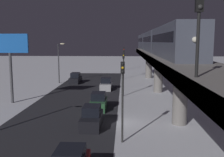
% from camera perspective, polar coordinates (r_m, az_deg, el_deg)
% --- Properties ---
extents(ground_plane, '(240.00, 240.00, 0.00)m').
position_cam_1_polar(ground_plane, '(26.45, 1.35, -9.52)').
color(ground_plane, white).
extents(avenue_asphalt, '(11.00, 82.55, 0.01)m').
position_cam_1_polar(avenue_asphalt, '(27.17, -10.85, -9.19)').
color(avenue_asphalt, '#28282D').
rests_on(avenue_asphalt, ground_plane).
extents(elevated_railway, '(5.00, 82.55, 6.20)m').
position_cam_1_polar(elevated_railway, '(25.90, 14.36, 2.05)').
color(elevated_railway, gray).
rests_on(elevated_railway, ground_plane).
extents(subway_train, '(2.94, 55.47, 3.40)m').
position_cam_1_polar(subway_train, '(48.65, 9.05, 7.88)').
color(subway_train, '#4C5160').
rests_on(subway_train, elevated_railway).
extents(rail_signal, '(0.36, 0.41, 4.00)m').
position_cam_1_polar(rail_signal, '(13.51, 18.06, 11.79)').
color(rail_signal, black).
rests_on(rail_signal, elevated_railway).
extents(sedan_silver, '(1.91, 4.32, 1.97)m').
position_cam_1_polar(sedan_silver, '(44.43, -1.28, -1.34)').
color(sedan_silver, '#B2B2B7').
rests_on(sedan_silver, ground_plane).
extents(sedan_green, '(1.80, 4.36, 1.97)m').
position_cam_1_polar(sedan_green, '(31.70, -2.90, -5.09)').
color(sedan_green, '#2D6038').
rests_on(sedan_green, ground_plane).
extents(sedan_black, '(1.80, 4.78, 1.97)m').
position_cam_1_polar(sedan_black, '(52.01, -7.81, -0.04)').
color(sedan_black, black).
rests_on(sedan_black, ground_plane).
extents(sedan_black_2, '(1.80, 4.59, 1.97)m').
position_cam_1_polar(sedan_black_2, '(25.40, -4.34, -8.41)').
color(sedan_black_2, black).
rests_on(sedan_black_2, ground_plane).
extents(traffic_light_near, '(0.32, 0.44, 6.40)m').
position_cam_1_polar(traffic_light_near, '(20.59, 2.27, -2.53)').
color(traffic_light_near, '#2D2D2D').
rests_on(traffic_light_near, ground_plane).
extents(traffic_light_mid, '(0.32, 0.44, 6.40)m').
position_cam_1_polar(traffic_light_mid, '(38.55, 2.46, 2.35)').
color(traffic_light_mid, '#2D2D2D').
rests_on(traffic_light_mid, ground_plane).
extents(traffic_light_far, '(0.32, 0.44, 6.40)m').
position_cam_1_polar(traffic_light_far, '(56.61, 2.53, 4.13)').
color(traffic_light_far, '#2D2D2D').
rests_on(traffic_light_far, ground_plane).
extents(traffic_light_distant, '(0.32, 0.44, 6.40)m').
position_cam_1_polar(traffic_light_distant, '(74.71, 2.56, 5.04)').
color(traffic_light_distant, '#2D2D2D').
rests_on(traffic_light_distant, ground_plane).
extents(commercial_billboard, '(4.80, 0.36, 8.90)m').
position_cam_1_polar(commercial_billboard, '(36.45, -21.01, 5.66)').
color(commercial_billboard, '#4C4C51').
rests_on(commercial_billboard, ground_plane).
extents(street_lamp_far, '(1.35, 0.44, 7.65)m').
position_cam_1_polar(street_lamp_far, '(51.81, -11.11, 4.32)').
color(street_lamp_far, '#38383D').
rests_on(street_lamp_far, ground_plane).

